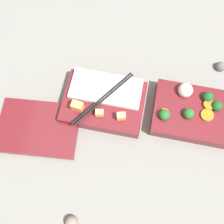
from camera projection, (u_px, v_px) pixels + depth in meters
ground_plane at (146, 110)px, 0.74m from camera, size 3.00×3.00×0.00m
bento_tray_vegetable at (193, 112)px, 0.71m from camera, size 0.22×0.15×0.07m
bento_tray_rice at (104, 101)px, 0.72m from camera, size 0.22×0.18×0.07m
bento_lid at (39, 128)px, 0.71m from camera, size 0.23×0.17×0.02m
pebble_0 at (71, 222)px, 0.63m from camera, size 0.03×0.03×0.03m
pebble_1 at (220, 67)px, 0.78m from camera, size 0.03×0.03×0.03m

